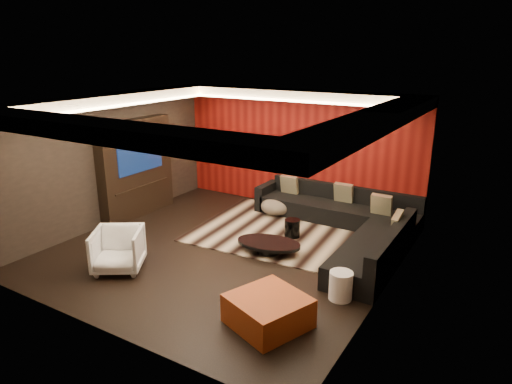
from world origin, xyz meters
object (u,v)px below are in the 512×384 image
Objects in this scene: coffee_table at (269,247)px; drum_stool at (292,228)px; orange_ottoman at (268,311)px; armchair at (118,250)px; white_side_table at (341,286)px; sectional_sofa at (348,224)px.

drum_stool is at bearing 86.95° from coffee_table.
orange_ottoman is at bearing -69.38° from drum_stool.
armchair is at bearing -124.52° from drum_stool.
drum_stool is 0.82× the size of white_side_table.
coffee_table is 2.70m from armchair.
coffee_table is 3.34× the size of drum_stool.
white_side_table is 0.12× the size of sectional_sofa.
armchair reaches higher than orange_ottoman.
orange_ottoman is 1.16× the size of armchair.
orange_ottoman is at bearing -34.63° from armchair.
sectional_sofa reaches higher than orange_ottoman.
white_side_table is 2.54m from sectional_sofa.
white_side_table is (1.70, -1.75, 0.02)m from drum_stool.
drum_stool is at bearing -144.50° from sectional_sofa.
armchair reaches higher than white_side_table.
coffee_table is 1.29× the size of orange_ottoman.
drum_stool is 3.41m from armchair.
white_side_table is at bearing -45.74° from drum_stool.
orange_ottoman is at bearing -87.51° from sectional_sofa.
coffee_table is 2.33m from orange_ottoman.
sectional_sofa is at bearing 92.49° from orange_ottoman.
coffee_table is at bearing -93.05° from drum_stool.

